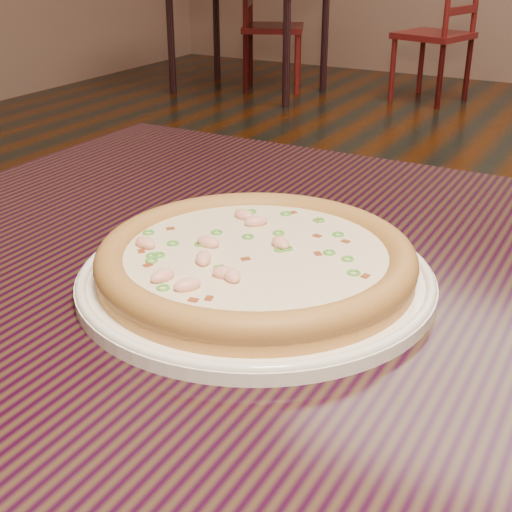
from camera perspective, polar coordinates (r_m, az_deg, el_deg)
The scene contains 6 objects.
ground at distance 1.69m, azimuth 9.48°, elevation -14.51°, with size 9.00×9.00×0.00m, color black.
hero_table at distance 0.72m, azimuth 10.47°, elevation -9.83°, with size 1.20×0.80×0.75m.
plate at distance 0.67m, azimuth -0.00°, elevation -1.66°, with size 0.33×0.33×0.02m.
pizza at distance 0.66m, azimuth -0.03°, elevation -0.23°, with size 0.30×0.30×0.03m.
chair_a at distance 5.32m, azimuth 0.76°, elevation 17.88°, with size 0.55×0.55×0.95m.
chair_b at distance 5.03m, azimuth 14.60°, elevation 16.76°, with size 0.51×0.51×0.95m.
Camera 1 is at (0.39, -1.26, 1.05)m, focal length 50.00 mm.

